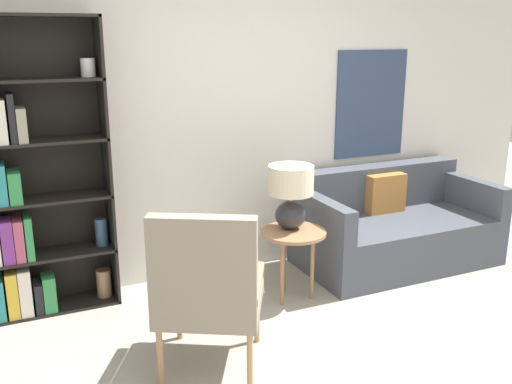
# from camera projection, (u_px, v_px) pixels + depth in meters

# --- Properties ---
(wall_back) EXTENTS (6.40, 0.08, 2.70)m
(wall_back) POSITION_uv_depth(u_px,v_px,m) (221.00, 110.00, 4.52)
(wall_back) COLOR silver
(wall_back) RESTS_ON ground_plane
(bookshelf) EXTENTS (1.00, 0.30, 2.06)m
(bookshelf) POSITION_uv_depth(u_px,v_px,m) (16.00, 191.00, 3.85)
(bookshelf) COLOR black
(bookshelf) RESTS_ON ground_plane
(armchair) EXTENTS (0.80, 0.81, 1.01)m
(armchair) POSITION_uv_depth(u_px,v_px,m) (207.00, 286.00, 3.21)
(armchair) COLOR tan
(armchair) RESTS_ON ground_plane
(couch) EXTENTS (1.68, 0.88, 0.80)m
(couch) POSITION_uv_depth(u_px,v_px,m) (393.00, 228.00, 4.96)
(couch) COLOR #474C56
(couch) RESTS_ON ground_plane
(side_table) EXTENTS (0.49, 0.49, 0.53)m
(side_table) POSITION_uv_depth(u_px,v_px,m) (293.00, 239.00, 4.20)
(side_table) COLOR #99704C
(side_table) RESTS_ON ground_plane
(table_lamp) EXTENTS (0.33, 0.33, 0.48)m
(table_lamp) POSITION_uv_depth(u_px,v_px,m) (291.00, 191.00, 4.17)
(table_lamp) COLOR #2D2D33
(table_lamp) RESTS_ON side_table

